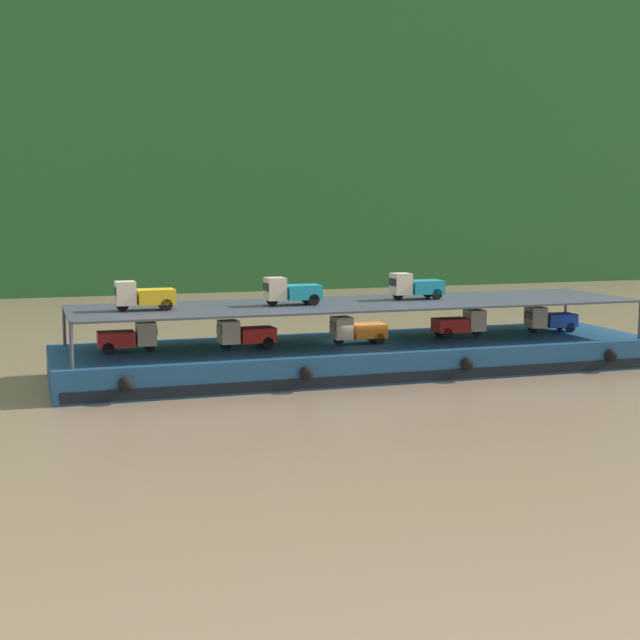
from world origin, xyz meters
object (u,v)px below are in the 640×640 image
mini_truck_upper_fore (416,286)px  mini_truck_lower_stern (128,337)px  mini_truck_lower_fore (460,323)px  mini_truck_lower_aft (245,334)px  mini_truck_lower_mid (357,330)px  mini_truck_lower_bow (550,319)px  mini_truck_upper_stern (144,296)px  cargo_barge (359,357)px  mini_truck_upper_mid (292,291)px

mini_truck_upper_fore → mini_truck_lower_stern: bearing=-179.6°
mini_truck_lower_stern → mini_truck_lower_fore: size_ratio=1.00×
mini_truck_lower_aft → mini_truck_lower_mid: bearing=-3.1°
mini_truck_lower_stern → mini_truck_lower_bow: bearing=-0.5°
mini_truck_lower_fore → mini_truck_upper_fore: bearing=170.7°
mini_truck_lower_fore → mini_truck_upper_stern: size_ratio=1.00×
cargo_barge → mini_truck_lower_stern: size_ratio=10.93×
mini_truck_lower_fore → mini_truck_upper_fore: size_ratio=1.00×
mini_truck_lower_mid → mini_truck_upper_fore: 4.24m
cargo_barge → mini_truck_upper_stern: 11.25m
mini_truck_lower_fore → mini_truck_upper_fore: 3.15m
mini_truck_lower_aft → mini_truck_lower_bow: size_ratio=1.00×
mini_truck_lower_stern → mini_truck_lower_bow: size_ratio=0.99×
cargo_barge → mini_truck_lower_stern: (-11.41, 0.52, 1.44)m
mini_truck_lower_fore → mini_truck_upper_mid: mini_truck_upper_mid is taller
mini_truck_lower_mid → mini_truck_lower_fore: (5.99, 0.65, 0.00)m
mini_truck_lower_fore → mini_truck_lower_bow: bearing=1.1°
mini_truck_lower_mid → mini_truck_upper_mid: 3.88m
mini_truck_lower_stern → mini_truck_lower_bow: 22.58m
cargo_barge → mini_truck_lower_aft: 6.07m
mini_truck_lower_fore → mini_truck_upper_mid: (-9.29, -0.26, 2.00)m
mini_truck_lower_aft → mini_truck_lower_fore: size_ratio=1.01×
mini_truck_lower_bow → mini_truck_upper_stern: size_ratio=1.01×
mini_truck_lower_mid → mini_truck_upper_stern: mini_truck_upper_stern is taller
mini_truck_lower_bow → mini_truck_upper_mid: 14.86m
mini_truck_upper_fore → mini_truck_upper_mid: bearing=-174.6°
cargo_barge → mini_truck_upper_fore: size_ratio=10.90×
mini_truck_upper_stern → mini_truck_upper_mid: bearing=0.2°
mini_truck_lower_mid → mini_truck_lower_bow: bearing=3.8°
mini_truck_lower_bow → cargo_barge: bearing=-178.4°
cargo_barge → mini_truck_lower_stern: bearing=177.4°
mini_truck_lower_mid → mini_truck_lower_bow: same height
mini_truck_lower_mid → mini_truck_lower_bow: 11.45m
cargo_barge → mini_truck_upper_fore: 4.83m
mini_truck_lower_stern → mini_truck_lower_fore: bearing=-1.0°
cargo_barge → mini_truck_lower_fore: size_ratio=10.92×
mini_truck_upper_stern → mini_truck_upper_fore: (14.05, 0.68, 0.00)m
mini_truck_lower_mid → mini_truck_lower_fore: 6.03m
mini_truck_lower_bow → mini_truck_lower_mid: bearing=-176.2°
mini_truck_lower_fore → mini_truck_upper_fore: mini_truck_upper_fore is taller
mini_truck_upper_stern → mini_truck_upper_mid: (7.16, 0.02, 0.00)m
mini_truck_lower_stern → mini_truck_upper_mid: mini_truck_upper_mid is taller
mini_truck_lower_stern → cargo_barge: bearing=-2.6°
mini_truck_lower_stern → mini_truck_upper_stern: 2.20m
cargo_barge → mini_truck_lower_fore: bearing=2.2°
mini_truck_lower_fore → mini_truck_upper_mid: 9.50m
mini_truck_lower_aft → mini_truck_upper_stern: 5.21m
mini_truck_lower_aft → mini_truck_upper_stern: (-4.81, 0.06, 2.00)m
mini_truck_lower_stern → mini_truck_lower_fore: same height
cargo_barge → mini_truck_lower_aft: size_ratio=10.81×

